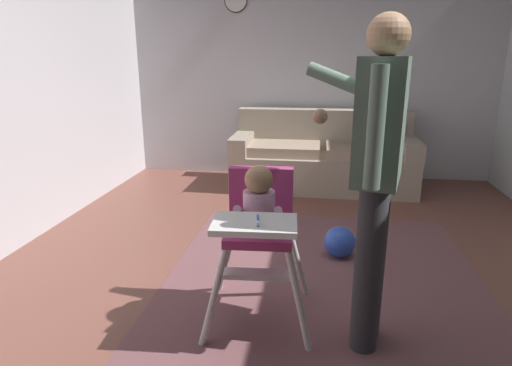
{
  "coord_description": "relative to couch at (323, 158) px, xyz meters",
  "views": [
    {
      "loc": [
        0.11,
        -2.53,
        1.45
      ],
      "look_at": [
        -0.23,
        -0.16,
        0.75
      ],
      "focal_mm": 30.23,
      "sensor_mm": 36.0,
      "label": 1
    }
  ],
  "objects": [
    {
      "name": "ground",
      "position": [
        -0.19,
        -2.37,
        -0.38
      ],
      "size": [
        5.96,
        7.33,
        0.1
      ],
      "primitive_type": "cube",
      "color": "brown"
    },
    {
      "name": "area_rug",
      "position": [
        0.0,
        -2.31,
        -0.33
      ],
      "size": [
        2.12,
        2.51,
        0.01
      ],
      "primitive_type": "cube",
      "color": "brown",
      "rests_on": "ground"
    },
    {
      "name": "high_chair",
      "position": [
        -0.37,
        -2.74,
        0.29
      ],
      "size": [
        0.64,
        0.75,
        0.92
      ],
      "rotation": [
        0.0,
        0.0,
        -1.51
      ],
      "color": "silver",
      "rests_on": "ground"
    },
    {
      "name": "wall_far",
      "position": [
        -0.19,
        0.52,
        1.03
      ],
      "size": [
        5.16,
        0.06,
        2.73
      ],
      "primitive_type": "cube",
      "color": "silver",
      "rests_on": "ground"
    },
    {
      "name": "wall_clock",
      "position": [
        -1.09,
        0.48,
        1.76
      ],
      "size": [
        0.28,
        0.04,
        0.28
      ],
      "color": "white"
    },
    {
      "name": "adult_standing",
      "position": [
        0.21,
        -2.87,
        0.6
      ],
      "size": [
        0.51,
        0.57,
        1.64
      ],
      "rotation": [
        0.0,
        0.0,
        2.92
      ],
      "color": "#313237",
      "rests_on": "ground"
    },
    {
      "name": "toy_ball",
      "position": [
        0.12,
        -1.87,
        -0.21
      ],
      "size": [
        0.24,
        0.24,
        0.24
      ],
      "primitive_type": "sphere",
      "color": "#284CB7",
      "rests_on": "ground"
    },
    {
      "name": "couch",
      "position": [
        0.0,
        0.0,
        0.0
      ],
      "size": [
        2.04,
        0.86,
        0.86
      ],
      "rotation": [
        0.0,
        0.0,
        -1.57
      ],
      "color": "gray",
      "rests_on": "ground"
    }
  ]
}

